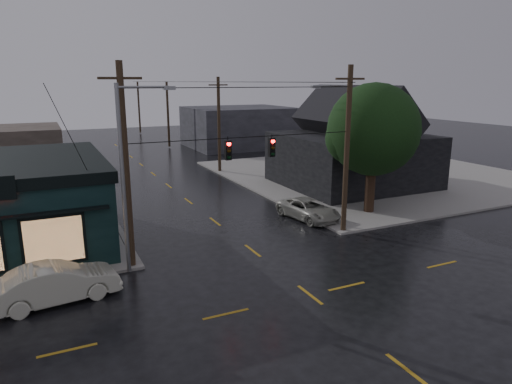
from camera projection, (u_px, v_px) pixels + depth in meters
name	position (u px, v px, depth m)	size (l,w,h in m)	color
ground_plane	(310.00, 295.00, 20.20)	(160.00, 160.00, 0.00)	black
sidewalk_ne	(373.00, 174.00, 46.08)	(28.00, 28.00, 0.15)	gray
ne_building	(353.00, 136.00, 40.32)	(12.60, 11.60, 8.75)	black
corner_tree	(373.00, 130.00, 31.30)	(6.38, 6.38, 9.02)	black
utility_pole_nw	(133.00, 267.00, 23.19)	(2.00, 0.32, 10.15)	black
utility_pole_ne	(343.00, 232.00, 28.62)	(2.00, 0.32, 10.15)	black
utility_pole_far_a	(220.00, 172.00, 47.48)	(2.00, 0.32, 9.65)	black
utility_pole_far_b	(169.00, 148.00, 65.03)	(2.00, 0.32, 9.15)	black
utility_pole_far_c	(140.00, 133.00, 82.57)	(2.00, 0.32, 9.15)	black
span_signal_assembly	(250.00, 148.00, 24.59)	(13.00, 0.48, 1.23)	black
streetlight_nw	(129.00, 273.00, 22.45)	(5.40, 0.30, 9.15)	gray
streetlight_ne	(343.00, 228.00, 29.44)	(5.40, 0.30, 9.15)	gray
bg_building_west	(1.00, 148.00, 48.93)	(12.00, 10.00, 4.40)	#332A25
bg_building_east	(239.00, 127.00, 65.70)	(14.00, 12.00, 5.60)	#26262B
sedan_cream	(56.00, 283.00, 19.40)	(1.79, 5.14, 1.69)	beige
suv_silver	(308.00, 209.00, 31.16)	(2.28, 4.95, 1.38)	#9D9D91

